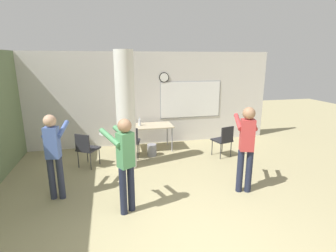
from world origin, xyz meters
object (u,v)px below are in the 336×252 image
folding_table (148,127)px  chair_table_left (131,140)px  chair_near_pillar (86,147)px  person_playing_front (125,159)px  person_watching_back (54,150)px  person_playing_side (246,143)px  bottle_on_table (140,122)px  chair_mid_room (224,139)px

folding_table → chair_table_left: (-0.55, -0.60, -0.17)m
chair_near_pillar → person_playing_front: size_ratio=0.52×
folding_table → chair_near_pillar: bearing=-150.4°
chair_near_pillar → person_watching_back: (-0.45, -1.40, 0.45)m
chair_near_pillar → person_playing_side: (3.15, -1.94, 0.51)m
person_playing_front → bottle_on_table: bearing=78.7°
bottle_on_table → chair_table_left: (-0.32, -0.63, -0.32)m
person_playing_side → chair_table_left: bearing=131.8°
folding_table → person_watching_back: 3.16m
folding_table → chair_mid_room: (1.89, -1.03, -0.17)m
chair_mid_room → person_watching_back: size_ratio=0.53×
chair_near_pillar → person_playing_side: size_ratio=0.50×
bottle_on_table → person_watching_back: bearing=-128.3°
chair_mid_room → chair_table_left: bearing=170.0°
chair_near_pillar → person_playing_side: 3.73m
bottle_on_table → chair_mid_room: (2.13, -1.06, -0.32)m
chair_table_left → person_playing_side: (2.04, -2.28, 0.51)m
bottle_on_table → person_playing_side: bearing=-59.4°
chair_table_left → person_playing_side: bearing=-48.2°
person_playing_side → person_watching_back: (-3.60, 0.54, -0.05)m
folding_table → person_playing_front: 3.23m
bottle_on_table → person_playing_front: bearing=-101.3°
chair_table_left → chair_mid_room: bearing=-10.0°
folding_table → person_watching_back: (-2.11, -2.34, 0.28)m
chair_mid_room → chair_table_left: 2.48m
chair_near_pillar → bottle_on_table: bearing=34.3°
folding_table → chair_near_pillar: 1.92m
bottle_on_table → chair_near_pillar: bottle_on_table is taller
bottle_on_table → chair_mid_room: size_ratio=0.29×
chair_near_pillar → person_playing_front: person_playing_front is taller
folding_table → chair_mid_room: chair_mid_room is taller
chair_mid_room → person_playing_front: size_ratio=0.52×
person_playing_front → chair_near_pillar: bearing=110.4°
chair_mid_room → person_playing_side: person_playing_side is taller
folding_table → person_watching_back: bearing=-132.0°
folding_table → bottle_on_table: bottle_on_table is taller
chair_table_left → bottle_on_table: bearing=63.6°
person_playing_front → folding_table: bearing=74.5°
folding_table → chair_table_left: 0.83m
person_playing_side → person_watching_back: 3.64m
chair_mid_room → chair_near_pillar: same height
chair_mid_room → chair_near_pillar: (-3.55, 0.09, 0.00)m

